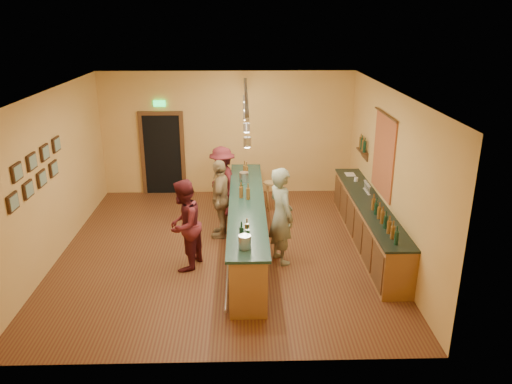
{
  "coord_description": "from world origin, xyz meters",
  "views": [
    {
      "loc": [
        0.41,
        -9.21,
        4.54
      ],
      "look_at": [
        0.66,
        0.2,
        1.17
      ],
      "focal_mm": 35.0,
      "sensor_mm": 36.0,
      "label": 1
    }
  ],
  "objects_px": {
    "bartender": "(281,216)",
    "back_counter": "(368,222)",
    "customer_c": "(223,182)",
    "customer_a": "(184,225)",
    "customer_b": "(221,199)",
    "bar_stool": "(270,188)",
    "tasting_bar": "(247,222)"
  },
  "relations": [
    {
      "from": "customer_b",
      "to": "customer_c",
      "type": "relative_size",
      "value": 1.02
    },
    {
      "from": "customer_b",
      "to": "bar_stool",
      "type": "height_order",
      "value": "customer_b"
    },
    {
      "from": "bar_stool",
      "to": "bartender",
      "type": "bearing_deg",
      "value": -88.89
    },
    {
      "from": "bar_stool",
      "to": "customer_a",
      "type": "bearing_deg",
      "value": -120.87
    },
    {
      "from": "back_counter",
      "to": "tasting_bar",
      "type": "distance_m",
      "value": 2.51
    },
    {
      "from": "back_counter",
      "to": "customer_a",
      "type": "height_order",
      "value": "customer_a"
    },
    {
      "from": "back_counter",
      "to": "bar_stool",
      "type": "xyz_separation_m",
      "value": [
        -1.91,
        2.02,
        0.07
      ]
    },
    {
      "from": "customer_c",
      "to": "back_counter",
      "type": "bearing_deg",
      "value": 36.84
    },
    {
      "from": "customer_a",
      "to": "bar_stool",
      "type": "distance_m",
      "value": 3.44
    },
    {
      "from": "bartender",
      "to": "customer_a",
      "type": "xyz_separation_m",
      "value": [
        -1.81,
        -0.21,
        -0.08
      ]
    },
    {
      "from": "customer_a",
      "to": "customer_b",
      "type": "distance_m",
      "value": 1.55
    },
    {
      "from": "back_counter",
      "to": "customer_c",
      "type": "bearing_deg",
      "value": 151.01
    },
    {
      "from": "tasting_bar",
      "to": "customer_c",
      "type": "xyz_separation_m",
      "value": [
        -0.55,
        1.87,
        0.23
      ]
    },
    {
      "from": "tasting_bar",
      "to": "bartender",
      "type": "distance_m",
      "value": 0.9
    },
    {
      "from": "tasting_bar",
      "to": "customer_c",
      "type": "height_order",
      "value": "customer_c"
    },
    {
      "from": "tasting_bar",
      "to": "customer_b",
      "type": "height_order",
      "value": "customer_b"
    },
    {
      "from": "tasting_bar",
      "to": "customer_a",
      "type": "xyz_separation_m",
      "value": [
        -1.16,
        -0.74,
        0.26
      ]
    },
    {
      "from": "tasting_bar",
      "to": "customer_a",
      "type": "distance_m",
      "value": 1.4
    },
    {
      "from": "customer_a",
      "to": "back_counter",
      "type": "bearing_deg",
      "value": 122.4
    },
    {
      "from": "bartender",
      "to": "customer_a",
      "type": "height_order",
      "value": "bartender"
    },
    {
      "from": "bar_stool",
      "to": "tasting_bar",
      "type": "bearing_deg",
      "value": -105.08
    },
    {
      "from": "customer_a",
      "to": "customer_c",
      "type": "height_order",
      "value": "customer_a"
    },
    {
      "from": "customer_b",
      "to": "customer_c",
      "type": "height_order",
      "value": "customer_b"
    },
    {
      "from": "customer_a",
      "to": "customer_b",
      "type": "height_order",
      "value": "customer_a"
    },
    {
      "from": "tasting_bar",
      "to": "bar_stool",
      "type": "distance_m",
      "value": 2.28
    },
    {
      "from": "customer_c",
      "to": "bar_stool",
      "type": "bearing_deg",
      "value": 81.98
    },
    {
      "from": "back_counter",
      "to": "customer_b",
      "type": "distance_m",
      "value": 3.11
    },
    {
      "from": "tasting_bar",
      "to": "customer_c",
      "type": "distance_m",
      "value": 1.96
    },
    {
      "from": "bar_stool",
      "to": "customer_c",
      "type": "bearing_deg",
      "value": -163.85
    },
    {
      "from": "bartender",
      "to": "back_counter",
      "type": "bearing_deg",
      "value": -93.48
    },
    {
      "from": "bartender",
      "to": "customer_b",
      "type": "distance_m",
      "value": 1.7
    },
    {
      "from": "tasting_bar",
      "to": "bar_stool",
      "type": "relative_size",
      "value": 7.28
    }
  ]
}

